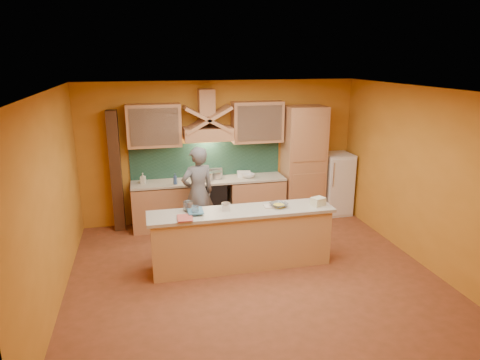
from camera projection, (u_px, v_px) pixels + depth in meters
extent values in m
cube|color=brown|center=(252.00, 273.00, 6.63)|extent=(5.50, 5.00, 0.01)
cube|color=white|center=(254.00, 90.00, 5.85)|extent=(5.50, 5.00, 0.01)
cube|color=orange|center=(221.00, 152.00, 8.58)|extent=(5.50, 0.02, 2.80)
cube|color=orange|center=(323.00, 266.00, 3.90)|extent=(5.50, 0.02, 2.80)
cube|color=orange|center=(52.00, 201.00, 5.64)|extent=(0.02, 5.00, 2.80)
cube|color=orange|center=(419.00, 176.00, 6.84)|extent=(0.02, 5.00, 2.80)
cube|color=tan|center=(161.00, 207.00, 8.29)|extent=(1.10, 0.60, 0.86)
cube|color=tan|center=(256.00, 200.00, 8.71)|extent=(1.10, 0.60, 0.86)
cube|color=#B8AE9B|center=(209.00, 181.00, 8.37)|extent=(3.00, 0.62, 0.04)
cube|color=black|center=(210.00, 202.00, 8.49)|extent=(0.60, 0.58, 0.90)
cube|color=#1C3D30|center=(207.00, 160.00, 8.54)|extent=(3.00, 0.03, 0.70)
cube|color=tan|center=(208.00, 134.00, 8.16)|extent=(0.92, 0.50, 0.24)
cube|color=tan|center=(206.00, 102.00, 8.09)|extent=(0.30, 0.30, 0.50)
cube|color=tan|center=(154.00, 126.00, 7.96)|extent=(1.00, 0.35, 0.80)
cube|color=tan|center=(257.00, 122.00, 8.40)|extent=(1.00, 0.35, 0.80)
cube|color=tan|center=(303.00, 163.00, 8.73)|extent=(0.80, 0.60, 2.30)
cube|color=white|center=(336.00, 184.00, 9.03)|extent=(0.58, 0.60, 1.30)
cube|color=#472816|center=(116.00, 172.00, 8.06)|extent=(0.20, 0.30, 2.30)
cube|color=#DFAC72|center=(242.00, 240.00, 6.76)|extent=(2.80, 0.55, 0.88)
cube|color=#B8AE9B|center=(242.00, 212.00, 6.63)|extent=(2.90, 0.62, 0.05)
imported|color=slate|center=(198.00, 193.00, 7.74)|extent=(0.72, 0.57, 1.72)
cylinder|color=#B6B6BD|center=(207.00, 178.00, 8.28)|extent=(0.28, 0.28, 0.15)
cylinder|color=#B9B7BF|center=(217.00, 176.00, 8.41)|extent=(0.24, 0.24, 0.13)
imported|color=beige|center=(143.00, 178.00, 8.08)|extent=(0.11, 0.11, 0.20)
imported|color=#33528D|center=(175.00, 179.00, 8.03)|extent=(0.11, 0.11, 0.21)
imported|color=silver|center=(248.00, 176.00, 8.49)|extent=(0.29, 0.29, 0.08)
cube|color=white|center=(244.00, 174.00, 8.58)|extent=(0.29, 0.24, 0.09)
imported|color=#B94E42|center=(177.00, 219.00, 6.23)|extent=(0.24, 0.31, 0.03)
imported|color=teal|center=(188.00, 212.00, 6.47)|extent=(0.24, 0.32, 0.02)
cylinder|color=silver|center=(188.00, 206.00, 6.58)|extent=(0.19, 0.19, 0.15)
cylinder|color=silver|center=(195.00, 210.00, 6.42)|extent=(0.11, 0.11, 0.14)
cube|color=white|center=(226.00, 207.00, 6.62)|extent=(0.15, 0.15, 0.10)
imported|color=silver|center=(279.00, 205.00, 6.76)|extent=(0.35, 0.35, 0.06)
cube|color=beige|center=(271.00, 206.00, 6.78)|extent=(0.24, 0.19, 0.02)
cube|color=beige|center=(318.00, 201.00, 6.82)|extent=(0.24, 0.22, 0.13)
cube|color=beige|center=(317.00, 201.00, 6.86)|extent=(0.20, 0.17, 0.11)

